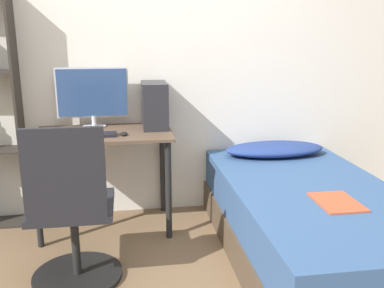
{
  "coord_description": "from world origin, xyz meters",
  "views": [
    {
      "loc": [
        -0.12,
        -1.98,
        1.47
      ],
      "look_at": [
        0.31,
        0.78,
        0.75
      ],
      "focal_mm": 40.0,
      "sensor_mm": 36.0,
      "label": 1
    }
  ],
  "objects_px": {
    "monitor": "(93,95)",
    "pc_tower": "(154,105)",
    "bed": "(310,224)",
    "office_chair": "(73,224)",
    "keyboard": "(86,135)"
  },
  "relations": [
    {
      "from": "pc_tower",
      "to": "keyboard",
      "type": "bearing_deg",
      "value": -155.26
    },
    {
      "from": "office_chair",
      "to": "pc_tower",
      "type": "height_order",
      "value": "pc_tower"
    },
    {
      "from": "bed",
      "to": "monitor",
      "type": "distance_m",
      "value": 1.86
    },
    {
      "from": "monitor",
      "to": "pc_tower",
      "type": "distance_m",
      "value": 0.48
    },
    {
      "from": "bed",
      "to": "pc_tower",
      "type": "bearing_deg",
      "value": 139.69
    },
    {
      "from": "bed",
      "to": "monitor",
      "type": "height_order",
      "value": "monitor"
    },
    {
      "from": "office_chair",
      "to": "monitor",
      "type": "distance_m",
      "value": 1.16
    },
    {
      "from": "monitor",
      "to": "pc_tower",
      "type": "bearing_deg",
      "value": -10.53
    },
    {
      "from": "office_chair",
      "to": "pc_tower",
      "type": "distance_m",
      "value": 1.18
    },
    {
      "from": "keyboard",
      "to": "pc_tower",
      "type": "bearing_deg",
      "value": 24.74
    },
    {
      "from": "keyboard",
      "to": "pc_tower",
      "type": "relative_size",
      "value": 1.24
    },
    {
      "from": "office_chair",
      "to": "monitor",
      "type": "relative_size",
      "value": 1.83
    },
    {
      "from": "office_chair",
      "to": "keyboard",
      "type": "bearing_deg",
      "value": 86.07
    },
    {
      "from": "keyboard",
      "to": "monitor",
      "type": "bearing_deg",
      "value": 83.15
    },
    {
      "from": "bed",
      "to": "keyboard",
      "type": "distance_m",
      "value": 1.66
    }
  ]
}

